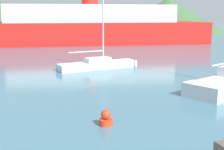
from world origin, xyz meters
name	(u,v)px	position (x,y,z in m)	size (l,w,h in m)	color
sailboat_middle	(98,64)	(2.78, 22.63, 0.40)	(6.77, 2.15, 8.16)	silver
ferry_distant	(90,26)	(9.41, 44.21, 2.52)	(35.85, 17.16, 7.29)	red
buoy_marker	(106,119)	(-1.42, 10.07, 0.27)	(0.56, 0.56, 0.65)	red
hill_east	(168,15)	(37.66, 67.23, 4.14)	(28.04, 28.04, 8.27)	#3D6038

